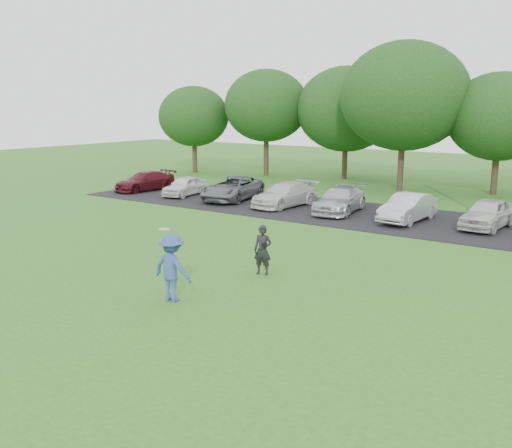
{
  "coord_description": "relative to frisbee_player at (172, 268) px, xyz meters",
  "views": [
    {
      "loc": [
        10.02,
        -11.1,
        5.03
      ],
      "look_at": [
        0.0,
        3.5,
        1.3
      ],
      "focal_mm": 40.0,
      "sensor_mm": 36.0,
      "label": 1
    }
  ],
  "objects": [
    {
      "name": "camera_bystander",
      "position": [
        0.64,
        3.27,
        -0.14
      ],
      "size": [
        0.62,
        0.49,
        1.51
      ],
      "color": "black",
      "rests_on": "ground"
    },
    {
      "name": "tree_row",
      "position": [
        1.3,
        23.4,
        4.02
      ],
      "size": [
        42.39,
        9.85,
        8.64
      ],
      "color": "#38281C",
      "rests_on": "ground"
    },
    {
      "name": "parking_lot",
      "position": [
        -0.21,
        13.64,
        -0.88
      ],
      "size": [
        32.0,
        6.5,
        0.03
      ],
      "primitive_type": "cube",
      "color": "black",
      "rests_on": "ground"
    },
    {
      "name": "frisbee_player",
      "position": [
        0.0,
        0.0,
        0.0
      ],
      "size": [
        1.16,
        0.72,
        2.0
      ],
      "color": "#374F9B",
      "rests_on": "ground"
    },
    {
      "name": "parked_cars",
      "position": [
        -0.7,
        13.51,
        -0.28
      ],
      "size": [
        30.87,
        4.7,
        1.23
      ],
      "color": "#4F1119",
      "rests_on": "parking_lot"
    },
    {
      "name": "ground",
      "position": [
        -0.21,
        0.64,
        -0.89
      ],
      "size": [
        100.0,
        100.0,
        0.0
      ],
      "primitive_type": "plane",
      "color": "#2A7120",
      "rests_on": "ground"
    }
  ]
}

